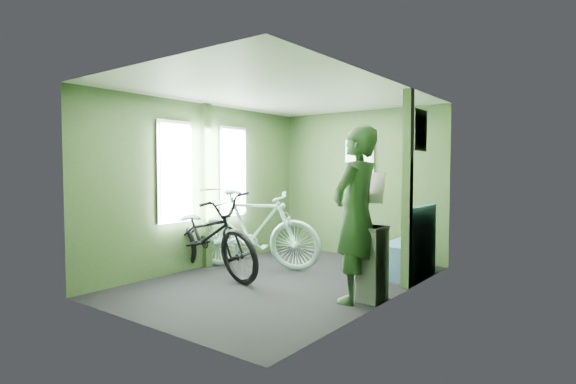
% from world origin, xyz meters
% --- Properties ---
extents(room, '(4.00, 4.02, 2.31)m').
position_xyz_m(room, '(-0.04, 0.04, 1.44)').
color(room, black).
rests_on(room, ground).
extents(bicycle_black, '(2.16, 1.22, 1.18)m').
position_xyz_m(bicycle_black, '(-0.96, -0.38, 0.00)').
color(bicycle_black, black).
rests_on(bicycle_black, ground).
extents(bicycle_mint, '(1.98, 1.32, 1.18)m').
position_xyz_m(bicycle_mint, '(-0.68, 0.24, 0.00)').
color(bicycle_mint, '#9DDCC4').
rests_on(bicycle_mint, ground).
extents(passenger, '(0.47, 0.70, 1.83)m').
position_xyz_m(passenger, '(1.13, -0.22, 0.92)').
color(passenger, '#2C4E2A').
rests_on(passenger, ground).
extents(waste_box, '(0.23, 0.32, 0.79)m').
position_xyz_m(waste_box, '(1.26, -0.09, 0.39)').
color(waste_box, gray).
rests_on(waste_box, ground).
extents(bench_seat, '(0.49, 0.88, 0.92)m').
position_xyz_m(bench_seat, '(1.15, 1.14, 0.27)').
color(bench_seat, '#2F4863').
rests_on(bench_seat, ground).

